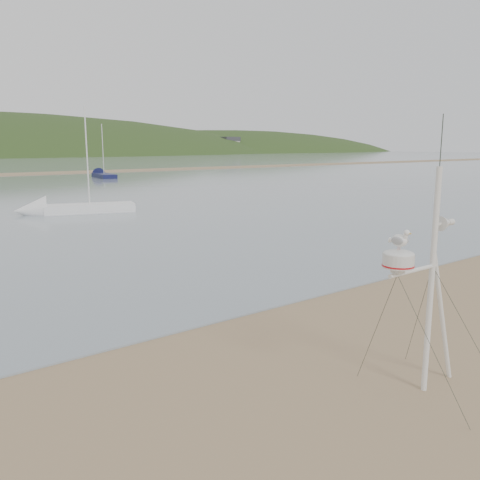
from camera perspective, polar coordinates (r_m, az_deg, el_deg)
ground at (r=7.15m, az=-7.66°, el=-23.91°), size 560.00×560.00×0.00m
mast_rig at (r=8.92m, az=20.42°, el=-9.39°), size 2.00×2.14×4.52m
sailboat_blue_far at (r=67.96m, az=-15.45°, el=7.07°), size 2.72×7.42×7.20m
sailboat_white_near at (r=32.03m, az=-19.73°, el=3.28°), size 7.08×3.61×6.85m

